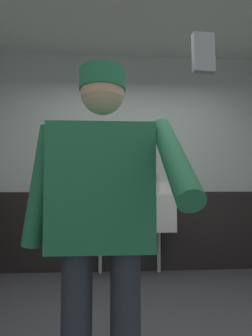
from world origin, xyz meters
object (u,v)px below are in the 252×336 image
object	(u,v)px
person	(102,217)
soap_dispenser	(131,178)
urinal_left	(100,212)
cell_phone	(203,53)
urinal_middle	(160,211)

from	to	relation	value
person	soap_dispenser	world-z (taller)	person
urinal_left	person	world-z (taller)	person
soap_dispenser	cell_phone	bearing A→B (deg)	-89.92
urinal_left	soap_dispenser	world-z (taller)	soap_dispenser
cell_phone	soap_dispenser	world-z (taller)	cell_phone
cell_phone	person	bearing A→B (deg)	116.25
person	cell_phone	bearing A→B (deg)	-59.26
person	soap_dispenser	bearing A→B (deg)	82.02
urinal_left	soap_dispenser	xyz separation A→B (m)	(0.40, 0.12, 0.42)
urinal_middle	soap_dispenser	distance (m)	0.56
soap_dispenser	urinal_middle	bearing A→B (deg)	-18.89
cell_phone	urinal_left	bearing A→B (deg)	94.76
urinal_middle	cell_phone	bearing A→B (deg)	-97.91
urinal_middle	person	world-z (taller)	person
urinal_left	urinal_middle	distance (m)	0.75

